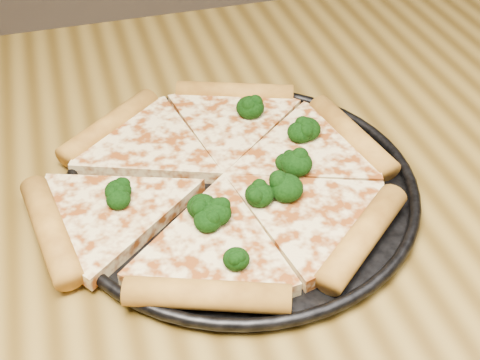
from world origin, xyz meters
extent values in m
cube|color=brown|center=(0.00, 0.00, 0.73)|extent=(1.20, 0.90, 0.04)
cube|color=brown|center=(0.54, 0.39, 0.35)|extent=(0.06, 0.06, 0.71)
cylinder|color=black|center=(0.08, 0.04, 0.75)|extent=(0.34, 0.34, 0.01)
torus|color=black|center=(0.08, 0.04, 0.76)|extent=(0.35, 0.35, 0.01)
cylinder|color=gold|center=(0.21, 0.08, 0.77)|extent=(0.05, 0.14, 0.03)
cylinder|color=gold|center=(0.12, 0.19, 0.77)|extent=(0.14, 0.07, 0.03)
cylinder|color=gold|center=(-0.03, 0.17, 0.77)|extent=(0.12, 0.11, 0.03)
cylinder|color=gold|center=(-0.10, 0.02, 0.77)|extent=(0.05, 0.14, 0.03)
cylinder|color=gold|center=(0.01, -0.09, 0.77)|extent=(0.14, 0.07, 0.03)
cylinder|color=gold|center=(0.16, -0.07, 0.77)|extent=(0.12, 0.11, 0.03)
ellipsoid|color=black|center=(0.05, -0.07, 0.78)|extent=(0.02, 0.02, 0.02)
ellipsoid|color=black|center=(0.13, 0.04, 0.78)|extent=(0.02, 0.02, 0.02)
ellipsoid|color=black|center=(-0.04, 0.05, 0.78)|extent=(0.03, 0.03, 0.02)
ellipsoid|color=black|center=(0.11, 0.00, 0.78)|extent=(0.03, 0.03, 0.02)
ellipsoid|color=black|center=(0.17, 0.09, 0.78)|extent=(0.03, 0.03, 0.02)
ellipsoid|color=black|center=(0.03, 0.00, 0.78)|extent=(0.03, 0.03, 0.02)
ellipsoid|color=black|center=(-0.04, 0.03, 0.78)|extent=(0.02, 0.02, 0.02)
ellipsoid|color=black|center=(0.16, 0.08, 0.78)|extent=(0.03, 0.03, 0.02)
ellipsoid|color=black|center=(0.04, -0.01, 0.78)|extent=(0.03, 0.03, 0.02)
ellipsoid|color=black|center=(0.09, 0.00, 0.78)|extent=(0.03, 0.03, 0.02)
ellipsoid|color=black|center=(0.12, 0.14, 0.78)|extent=(0.03, 0.03, 0.02)
ellipsoid|color=black|center=(0.03, -0.02, 0.78)|extent=(0.03, 0.03, 0.02)
ellipsoid|color=black|center=(0.14, 0.03, 0.78)|extent=(0.03, 0.03, 0.02)
camera|label=1|loc=(-0.05, -0.42, 1.17)|focal=48.07mm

